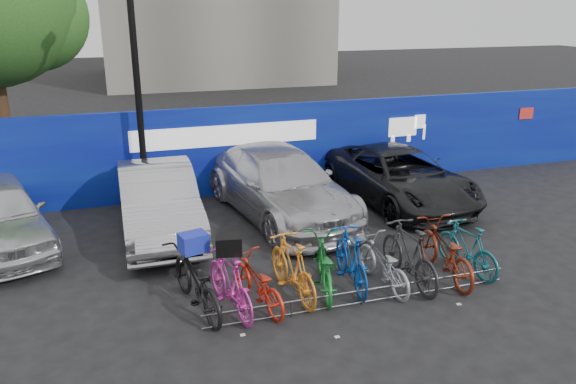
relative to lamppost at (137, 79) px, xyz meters
name	(u,v)px	position (x,y,z in m)	size (l,w,h in m)	color
ground	(349,289)	(3.20, -5.40, -3.27)	(100.00, 100.00, 0.00)	black
hoarding	(263,148)	(3.21, 0.60, -2.07)	(22.00, 0.18, 2.40)	#0A0C89
lamppost	(137,79)	(0.00, 0.00, 0.00)	(0.25, 0.50, 6.11)	black
bike_rack	(363,296)	(3.20, -6.00, -3.11)	(5.60, 0.03, 0.30)	#595B60
car_1	(158,201)	(0.17, -1.64, -2.51)	(1.62, 4.64, 1.53)	#A2A2A7
car_2	(280,184)	(3.10, -1.37, -2.47)	(2.24, 5.52, 1.60)	#B9B9BF
car_3	(399,176)	(6.32, -1.40, -2.57)	(2.33, 5.05, 1.40)	black
bike_0	(196,281)	(0.44, -5.31, -2.73)	(0.73, 2.08, 1.09)	black
bike_1	(230,282)	(0.98, -5.51, -2.73)	(0.50, 1.79, 1.07)	#E333AE
bike_2	(257,283)	(1.45, -5.50, -2.82)	(0.59, 1.70, 0.89)	red
bike_3	(293,268)	(2.14, -5.34, -2.72)	(0.52, 1.84, 1.11)	orange
bike_4	(324,265)	(2.74, -5.30, -2.78)	(0.65, 1.87, 0.98)	#187C2B
bike_5	(351,259)	(3.27, -5.30, -2.73)	(0.51, 1.80, 1.08)	#0B3E9E
bike_6	(383,264)	(3.82, -5.50, -2.82)	(0.60, 1.73, 0.91)	#96999D
bike_7	(409,254)	(4.33, -5.53, -2.69)	(0.55, 1.95, 1.17)	#2A2A2C
bike_8	(445,252)	(5.10, -5.51, -2.74)	(0.70, 2.02, 1.06)	maroon
bike_9	(467,248)	(5.64, -5.44, -2.77)	(0.47, 1.66, 1.00)	#186473
cargo_crate	(193,242)	(0.44, -5.31, -2.02)	(0.44, 0.33, 0.31)	#1C2AB6
cargo_topcase	(229,244)	(0.98, -5.51, -2.04)	(0.42, 0.38, 0.31)	black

